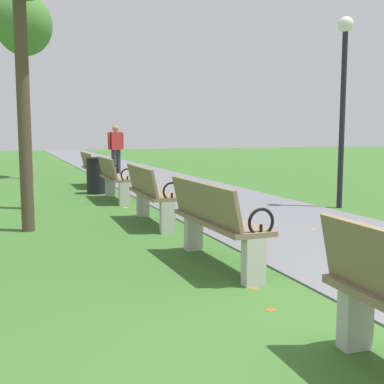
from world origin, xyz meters
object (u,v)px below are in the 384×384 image
(tree_3, at_px, (24,27))
(pedestrian_walking, at_px, (116,148))
(park_bench_3, at_px, (151,193))
(trash_bin, at_px, (96,175))
(park_bench_5, at_px, (92,168))
(lamp_post, at_px, (344,83))
(park_bench_2, at_px, (215,221))
(park_bench_4, at_px, (114,177))

(tree_3, xyz_separation_m, pedestrian_walking, (2.61, -0.47, -3.61))
(park_bench_3, relative_size, trash_bin, 1.92)
(park_bench_5, distance_m, lamp_post, 6.73)
(park_bench_2, height_order, lamp_post, lamp_post)
(park_bench_5, xyz_separation_m, trash_bin, (-0.15, -1.50, -0.06))
(pedestrian_walking, relative_size, trash_bin, 1.93)
(park_bench_4, relative_size, lamp_post, 0.46)
(pedestrian_walking, height_order, trash_bin, pedestrian_walking)
(park_bench_3, relative_size, lamp_post, 0.46)
(park_bench_5, bearing_deg, pedestrian_walking, 65.93)
(park_bench_2, bearing_deg, park_bench_3, 90.00)
(trash_bin, bearing_deg, park_bench_3, -87.97)
(park_bench_4, xyz_separation_m, tree_3, (-1.46, 5.89, 4.05))
(park_bench_2, bearing_deg, park_bench_4, 90.00)
(park_bench_2, bearing_deg, park_bench_5, 90.00)
(park_bench_2, height_order, park_bench_4, same)
(park_bench_3, height_order, lamp_post, lamp_post)
(trash_bin, bearing_deg, lamp_post, -43.87)
(tree_3, bearing_deg, pedestrian_walking, -10.26)
(park_bench_4, xyz_separation_m, trash_bin, (-0.15, 1.35, -0.06))
(trash_bin, bearing_deg, park_bench_4, -83.78)
(park_bench_3, distance_m, pedestrian_walking, 8.32)
(park_bench_2, relative_size, lamp_post, 0.46)
(park_bench_4, xyz_separation_m, park_bench_5, (-0.00, 2.85, 0.00))
(tree_3, height_order, lamp_post, tree_3)
(park_bench_5, bearing_deg, tree_3, 115.69)
(park_bench_3, xyz_separation_m, tree_3, (-1.46, 8.70, 4.05))
(tree_3, xyz_separation_m, lamp_post, (5.24, -8.31, -2.23))
(park_bench_4, height_order, pedestrian_walking, pedestrian_walking)
(tree_3, distance_m, lamp_post, 10.07)
(park_bench_3, height_order, park_bench_4, same)
(park_bench_3, bearing_deg, pedestrian_walking, 82.07)
(park_bench_2, xyz_separation_m, lamp_post, (3.77, 2.92, 1.82))
(park_bench_4, bearing_deg, tree_3, 103.94)
(tree_3, bearing_deg, trash_bin, -73.84)
(park_bench_3, distance_m, tree_3, 9.71)
(park_bench_3, distance_m, trash_bin, 4.17)
(park_bench_4, xyz_separation_m, pedestrian_walking, (1.15, 5.42, 0.44))
(tree_3, distance_m, pedestrian_walking, 4.48)
(park_bench_3, height_order, park_bench_5, same)
(park_bench_3, distance_m, lamp_post, 4.21)
(park_bench_4, height_order, park_bench_5, same)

